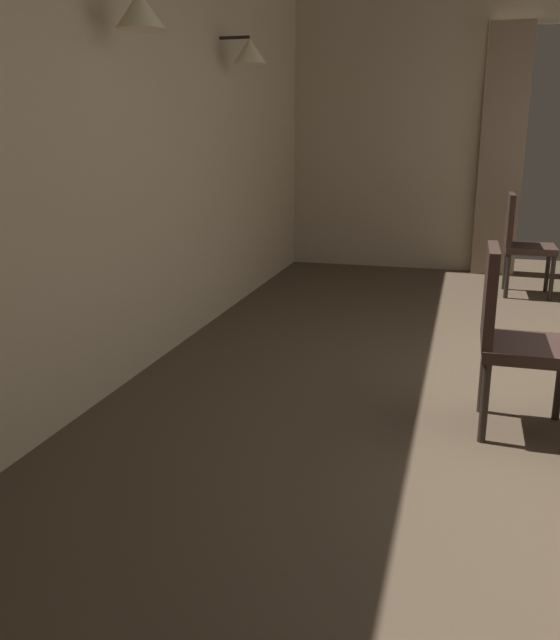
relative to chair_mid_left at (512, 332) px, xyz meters
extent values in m
cube|color=tan|center=(-2.23, 0.03, 0.98)|extent=(0.12, 8.40, 3.00)
cone|color=beige|center=(-1.93, 0.03, 1.54)|extent=(0.26, 0.26, 0.18)
cylinder|color=black|center=(-2.05, 1.83, 1.64)|extent=(0.24, 0.02, 0.02)
cone|color=beige|center=(-1.93, 1.83, 1.54)|extent=(0.26, 0.26, 0.18)
cube|color=tan|center=(-0.98, 4.23, 0.98)|extent=(2.50, 0.12, 3.00)
cube|color=#7F6B56|center=(0.05, 4.09, 0.74)|extent=(0.44, 0.14, 2.52)
cylinder|color=black|center=(0.27, 0.19, -0.31)|extent=(0.04, 0.04, 0.42)
cylinder|color=black|center=(-0.11, 0.19, -0.31)|extent=(0.04, 0.04, 0.42)
cylinder|color=black|center=(-0.11, -0.19, -0.31)|extent=(0.04, 0.04, 0.42)
cube|color=black|center=(0.08, 0.00, -0.08)|extent=(0.44, 0.44, 0.06)
cube|color=black|center=(-0.12, 0.00, 0.17)|extent=(0.05, 0.42, 0.48)
cylinder|color=black|center=(0.52, 3.33, -0.31)|extent=(0.04, 0.04, 0.42)
cylinder|color=black|center=(0.52, 2.95, -0.31)|extent=(0.04, 0.04, 0.42)
cylinder|color=black|center=(0.14, 3.33, -0.31)|extent=(0.04, 0.04, 0.42)
cylinder|color=black|center=(0.14, 2.95, -0.31)|extent=(0.04, 0.04, 0.42)
cube|color=black|center=(0.33, 3.14, -0.08)|extent=(0.44, 0.44, 0.06)
cube|color=black|center=(0.13, 3.14, 0.17)|extent=(0.05, 0.42, 0.48)
camera|label=1|loc=(-0.26, -3.33, 0.94)|focal=37.49mm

